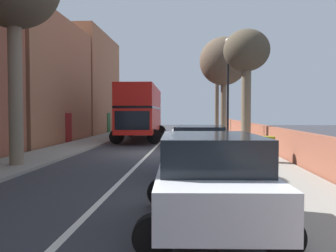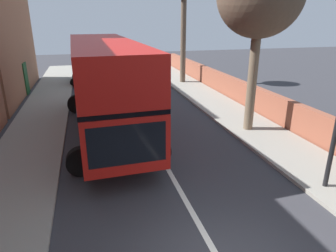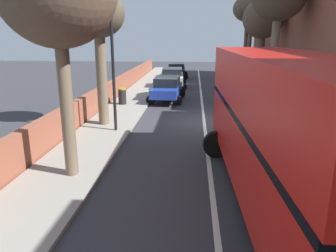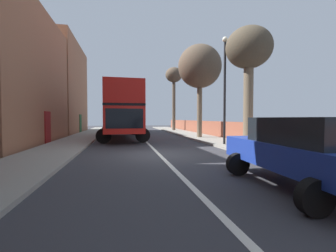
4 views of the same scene
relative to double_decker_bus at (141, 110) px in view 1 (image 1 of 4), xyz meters
The scene contains 14 objects.
ground_plane 9.30m from the double_decker_bus, 79.11° to the right, with size 84.00×84.00×0.00m, color #333338.
road_centre_line 9.30m from the double_decker_bus, 79.11° to the right, with size 0.16×54.00×0.01m, color silver.
sidewalk_left 9.67m from the double_decker_bus, 109.91° to the right, with size 2.60×60.00×0.12m, color gray.
sidewalk_right 11.26m from the double_decker_bus, 53.24° to the right, with size 2.60×60.00×0.12m, color gray.
boundary_wall_right 12.13m from the double_decker_bus, 47.31° to the right, with size 0.36×54.00×1.39m, color brown.
double_decker_bus is the anchor object (origin of this frame).
parked_car_white_right_0 20.92m from the double_decker_bus, 78.39° to the right, with size 2.67×4.65×1.74m.
parked_car_blue_right_1 15.25m from the double_decker_bus, 73.96° to the right, with size 2.59×4.66×1.67m.
parked_car_black_left_3 11.95m from the double_decker_bus, 93.87° to the left, with size 2.50×4.11×1.77m.
street_tree_right_1 10.66m from the double_decker_bus, 47.90° to the right, with size 2.50×2.50×6.53m.
street_tree_right_3 7.24m from the double_decker_bus, 12.18° to the right, with size 3.49×3.49×7.47m.
street_tree_right_5 12.57m from the double_decker_bus, 55.96° to the left, with size 2.16×2.16×8.08m.
lamppost_right 8.96m from the double_decker_bus, 47.28° to the right, with size 0.32×0.32×6.31m.
litter_bin_right 14.51m from the double_decker_bus, 60.93° to the right, with size 0.55×0.55×1.05m.
Camera 1 is at (2.16, -18.03, 2.14)m, focal length 37.17 mm.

